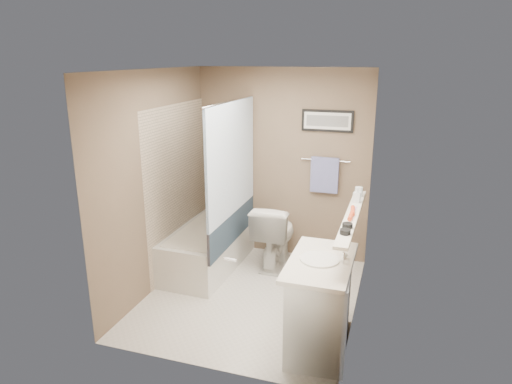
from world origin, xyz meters
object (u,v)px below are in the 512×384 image
(bathtub, at_px, (208,247))
(toilet, at_px, (275,234))
(hair_brush_back, at_px, (353,211))
(candle_bowl_far, at_px, (347,226))
(glass_jar, at_px, (359,192))
(hair_brush_front, at_px, (351,215))
(vanity, at_px, (320,306))
(candle_bowl_near, at_px, (345,232))
(soap_bottle, at_px, (357,195))

(bathtub, bearing_deg, toilet, 22.97)
(bathtub, relative_size, hair_brush_back, 6.82)
(bathtub, bearing_deg, candle_bowl_far, -29.02)
(glass_jar, bearing_deg, hair_brush_front, -90.00)
(vanity, bearing_deg, candle_bowl_far, 30.54)
(toilet, bearing_deg, vanity, 118.16)
(candle_bowl_near, xyz_separation_m, glass_jar, (0.00, 1.10, 0.03))
(vanity, relative_size, candle_bowl_near, 10.00)
(candle_bowl_far, xyz_separation_m, soap_bottle, (0.00, 0.75, 0.06))
(candle_bowl_near, relative_size, glass_jar, 0.90)
(candle_bowl_far, height_order, soap_bottle, soap_bottle)
(toilet, relative_size, candle_bowl_far, 9.02)
(candle_bowl_far, xyz_separation_m, hair_brush_back, (0.00, 0.40, 0.00))
(bathtub, bearing_deg, soap_bottle, -8.33)
(candle_bowl_near, distance_m, hair_brush_front, 0.42)
(hair_brush_front, relative_size, soap_bottle, 1.44)
(candle_bowl_far, relative_size, soap_bottle, 0.59)
(glass_jar, distance_m, soap_bottle, 0.21)
(hair_brush_back, height_order, soap_bottle, soap_bottle)
(toilet, bearing_deg, candle_bowl_far, 125.71)
(hair_brush_front, xyz_separation_m, soap_bottle, (0.00, 0.48, 0.05))
(candle_bowl_far, bearing_deg, hair_brush_front, 90.00)
(hair_brush_front, bearing_deg, soap_bottle, 90.00)
(vanity, relative_size, glass_jar, 9.00)
(hair_brush_back, bearing_deg, vanity, -109.24)
(hair_brush_front, bearing_deg, toilet, 132.78)
(candle_bowl_near, distance_m, hair_brush_back, 0.55)
(candle_bowl_far, relative_size, glass_jar, 0.90)
(candle_bowl_far, bearing_deg, bathtub, 149.19)
(candle_bowl_far, bearing_deg, candle_bowl_near, -90.00)
(bathtub, height_order, candle_bowl_far, candle_bowl_far)
(vanity, relative_size, hair_brush_front, 4.09)
(vanity, bearing_deg, soap_bottle, 74.15)
(hair_brush_front, relative_size, glass_jar, 2.20)
(candle_bowl_far, relative_size, hair_brush_back, 0.41)
(candle_bowl_near, distance_m, candle_bowl_far, 0.15)
(vanity, relative_size, candle_bowl_far, 10.00)
(toilet, height_order, hair_brush_front, hair_brush_front)
(toilet, height_order, glass_jar, glass_jar)
(toilet, xyz_separation_m, soap_bottle, (1.01, -0.62, 0.79))
(bathtub, distance_m, hair_brush_back, 2.10)
(vanity, distance_m, soap_bottle, 1.19)
(vanity, xyz_separation_m, hair_brush_front, (0.19, 0.39, 0.74))
(candle_bowl_near, height_order, soap_bottle, soap_bottle)
(bathtub, bearing_deg, hair_brush_front, -22.27)
(soap_bottle, bearing_deg, candle_bowl_far, -90.00)
(bathtub, height_order, hair_brush_front, hair_brush_front)
(hair_brush_back, bearing_deg, soap_bottle, 90.00)
(candle_bowl_near, height_order, candle_bowl_far, same)
(vanity, distance_m, candle_bowl_near, 0.76)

